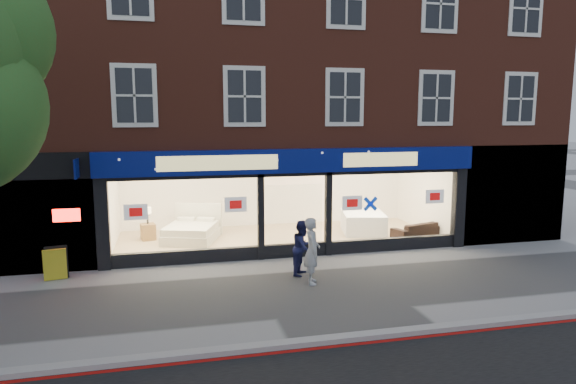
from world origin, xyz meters
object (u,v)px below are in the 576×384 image
object	(u,v)px
sofa	(416,230)
pedestrian_grey	(312,251)
mattress_stack	(363,222)
display_bed	(192,231)
pedestrian_blue	(303,248)
a_board	(56,263)

from	to	relation	value
sofa	pedestrian_grey	distance (m)	6.01
sofa	mattress_stack	bearing A→B (deg)	-54.32
display_bed	pedestrian_blue	world-z (taller)	pedestrian_blue
a_board	pedestrian_blue	bearing A→B (deg)	-20.77
pedestrian_grey	pedestrian_blue	xyz separation A→B (m)	(-0.04, 0.76, -0.11)
mattress_stack	pedestrian_grey	world-z (taller)	pedestrian_grey
sofa	a_board	xyz separation A→B (m)	(-11.23, -1.79, 0.08)
sofa	pedestrian_blue	distance (m)	5.61
display_bed	a_board	size ratio (longest dim) A/B	2.71
pedestrian_grey	pedestrian_blue	size ratio (longest dim) A/B	1.15
pedestrian_blue	sofa	bearing A→B (deg)	-28.05
sofa	pedestrian_blue	size ratio (longest dim) A/B	1.20
mattress_stack	pedestrian_blue	xyz separation A→B (m)	(-3.33, -4.00, 0.29)
pedestrian_blue	mattress_stack	bearing A→B (deg)	-8.26
display_bed	sofa	distance (m)	7.68
display_bed	pedestrian_blue	size ratio (longest dim) A/B	1.60
pedestrian_grey	mattress_stack	bearing A→B (deg)	-23.53
display_bed	mattress_stack	size ratio (longest dim) A/B	1.15
sofa	pedestrian_grey	xyz separation A→B (m)	(-4.79, -3.60, 0.50)
sofa	a_board	bearing A→B (deg)	-7.49
mattress_stack	pedestrian_blue	distance (m)	5.21
sofa	a_board	distance (m)	11.37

